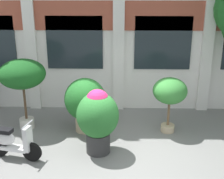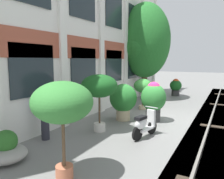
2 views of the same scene
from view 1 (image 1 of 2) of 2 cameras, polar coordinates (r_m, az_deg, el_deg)
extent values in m
plane|color=slate|center=(8.05, 0.97, -11.60)|extent=(80.00, 80.00, 0.00)
cube|color=#9E4C38|center=(9.91, 1.25, 13.34)|extent=(16.87, 0.06, 0.90)
cube|color=#1E282D|center=(10.13, -6.86, 8.48)|extent=(1.80, 0.04, 1.70)
cube|color=#1E282D|center=(10.12, 9.29, 8.35)|extent=(1.80, 0.04, 1.70)
cylinder|color=beige|center=(9.60, -15.28, -5.93)|extent=(0.42, 0.42, 0.30)
cylinder|color=#4C3826|center=(9.31, -15.68, -1.75)|extent=(0.07, 0.07, 1.20)
ellipsoid|color=#19561E|center=(9.07, -16.12, 2.77)|extent=(1.31, 1.31, 0.83)
cylinder|color=#333333|center=(8.00, -2.55, -9.62)|extent=(0.61, 0.61, 0.53)
ellipsoid|color=#2D7A33|center=(7.67, -2.63, -4.69)|extent=(1.05, 1.05, 1.15)
sphere|color=#DB2866|center=(7.52, -2.67, -2.10)|extent=(0.58, 0.58, 0.58)
cylinder|color=tan|center=(9.22, 10.12, -6.93)|extent=(0.39, 0.39, 0.20)
cylinder|color=brown|center=(9.00, 10.33, -3.79)|extent=(0.07, 0.07, 0.90)
ellipsoid|color=#388438|center=(8.78, 10.56, -0.22)|extent=(0.96, 0.96, 0.73)
cylinder|color=tan|center=(9.12, -4.81, -6.11)|extent=(0.60, 0.60, 0.46)
ellipsoid|color=#236B28|center=(8.82, -4.95, -1.76)|extent=(1.17, 1.17, 1.20)
cylinder|color=black|center=(7.88, -14.41, -11.00)|extent=(0.49, 0.20, 0.48)
cube|color=silver|center=(8.08, -17.35, -10.18)|extent=(0.72, 0.39, 0.08)
ellipsoid|color=silver|center=(8.10, -19.10, -8.37)|extent=(0.60, 0.38, 0.36)
cube|color=black|center=(8.01, -19.26, -7.10)|extent=(0.48, 0.31, 0.10)
cube|color=silver|center=(7.75, -15.15, -8.73)|extent=(0.18, 0.30, 0.60)
cylinder|color=#B7B7BF|center=(7.58, -15.27, -6.21)|extent=(0.14, 0.49, 0.03)
camera|label=2|loc=(10.34, -62.70, 0.06)|focal=35.00mm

